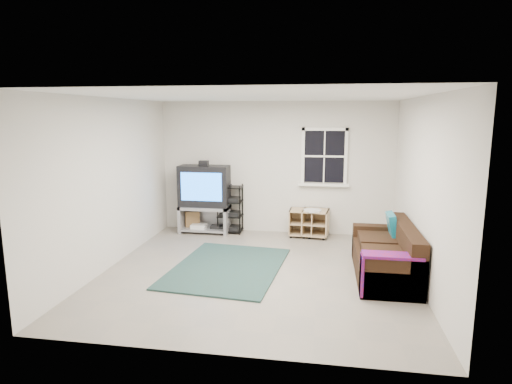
% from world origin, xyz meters
% --- Properties ---
extents(room, '(4.60, 4.62, 4.60)m').
position_xyz_m(room, '(0.95, 2.27, 1.48)').
color(room, gray).
rests_on(room, ground).
extents(tv_unit, '(0.99, 0.49, 1.45)m').
position_xyz_m(tv_unit, '(-1.39, 2.03, 0.80)').
color(tv_unit, gray).
rests_on(tv_unit, ground).
extents(av_rack, '(0.49, 0.35, 0.97)m').
position_xyz_m(av_rack, '(-0.88, 2.10, 0.42)').
color(av_rack, black).
rests_on(av_rack, ground).
extents(side_table_left, '(0.46, 0.46, 0.53)m').
position_xyz_m(side_table_left, '(0.54, 2.09, 0.28)').
color(side_table_left, tan).
rests_on(side_table_left, ground).
extents(side_table_right, '(0.54, 0.54, 0.56)m').
position_xyz_m(side_table_right, '(0.82, 2.06, 0.31)').
color(side_table_right, tan).
rests_on(side_table_right, ground).
extents(sofa, '(0.81, 1.84, 0.84)m').
position_xyz_m(sofa, '(1.90, 0.14, 0.30)').
color(sofa, black).
rests_on(sofa, ground).
extents(shag_rug, '(1.78, 2.32, 0.03)m').
position_xyz_m(shag_rug, '(-0.48, 0.08, 0.01)').
color(shag_rug, black).
rests_on(shag_rug, ground).
extents(paper_bag, '(0.33, 0.28, 0.40)m').
position_xyz_m(paper_bag, '(-1.68, 2.12, 0.20)').
color(paper_bag, olive).
rests_on(paper_bag, ground).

